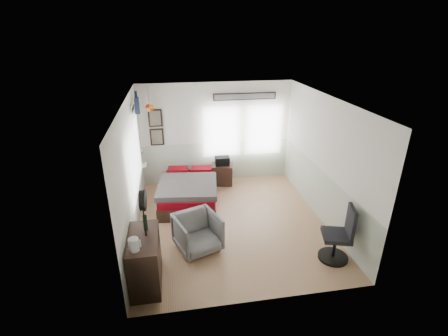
# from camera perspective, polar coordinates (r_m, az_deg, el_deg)

# --- Properties ---
(ground_plane) EXTENTS (4.00, 4.50, 0.01)m
(ground_plane) POSITION_cam_1_polar(r_m,az_deg,el_deg) (7.24, 1.33, -9.62)
(ground_plane) COLOR #A37751
(room_shell) EXTENTS (4.02, 4.52, 2.71)m
(room_shell) POSITION_cam_1_polar(r_m,az_deg,el_deg) (6.65, 0.50, 2.94)
(room_shell) COLOR silver
(room_shell) RESTS_ON ground_plane
(wall_decor) EXTENTS (3.55, 1.32, 1.44)m
(wall_decor) POSITION_cam_1_polar(r_m,az_deg,el_deg) (8.12, -8.99, 10.05)
(wall_decor) COLOR black
(wall_decor) RESTS_ON room_shell
(bed) EXTENTS (1.52, 2.00, 0.59)m
(bed) POSITION_cam_1_polar(r_m,az_deg,el_deg) (7.93, -6.27, -4.14)
(bed) COLOR #342318
(bed) RESTS_ON ground_plane
(dresser) EXTENTS (0.48, 1.00, 0.90)m
(dresser) POSITION_cam_1_polar(r_m,az_deg,el_deg) (5.66, -13.72, -15.46)
(dresser) COLOR #342318
(dresser) RESTS_ON ground_plane
(armchair) EXTENTS (1.00, 1.01, 0.72)m
(armchair) POSITION_cam_1_polar(r_m,az_deg,el_deg) (6.30, -4.67, -11.28)
(armchair) COLOR slate
(armchair) RESTS_ON ground_plane
(nightstand) EXTENTS (0.63, 0.55, 0.56)m
(nightstand) POSITION_cam_1_polar(r_m,az_deg,el_deg) (8.83, -0.31, -1.07)
(nightstand) COLOR #342318
(nightstand) RESTS_ON ground_plane
(task_chair) EXTENTS (0.60, 0.60, 1.09)m
(task_chair) POSITION_cam_1_polar(r_m,az_deg,el_deg) (6.34, 19.62, -11.60)
(task_chair) COLOR black
(task_chair) RESTS_ON ground_plane
(kettle) EXTENTS (0.18, 0.15, 0.20)m
(kettle) POSITION_cam_1_polar(r_m,az_deg,el_deg) (5.09, -15.58, -12.86)
(kettle) COLOR silver
(kettle) RESTS_ON dresser
(bottle) EXTENTS (0.07, 0.07, 0.27)m
(bottle) POSITION_cam_1_polar(r_m,az_deg,el_deg) (5.49, -13.68, -9.33)
(bottle) COLOR black
(bottle) RESTS_ON dresser
(stand_fan) EXTENTS (0.10, 0.33, 0.81)m
(stand_fan) POSITION_cam_1_polar(r_m,az_deg,el_deg) (5.09, -14.08, -5.67)
(stand_fan) COLOR black
(stand_fan) RESTS_ON dresser
(black_bag) EXTENTS (0.38, 0.25, 0.22)m
(black_bag) POSITION_cam_1_polar(r_m,az_deg,el_deg) (8.67, -0.31, 1.27)
(black_bag) COLOR black
(black_bag) RESTS_ON nightstand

